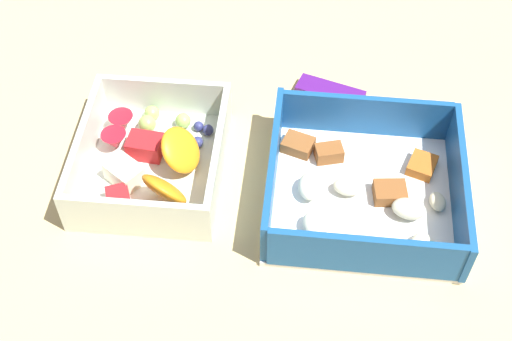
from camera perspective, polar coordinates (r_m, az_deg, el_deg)
table_surface at (r=65.67cm, az=0.82°, el=-2.04°), size 80.00×80.00×2.00cm
pasta_container at (r=63.60cm, az=8.72°, el=-1.45°), size 17.52×16.88×5.20cm
fruit_bowl at (r=65.71cm, az=-8.49°, el=1.01°), size 13.68×15.83×5.26cm
candy_bar at (r=72.91cm, az=6.08°, el=6.28°), size 7.39×4.24×1.20cm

